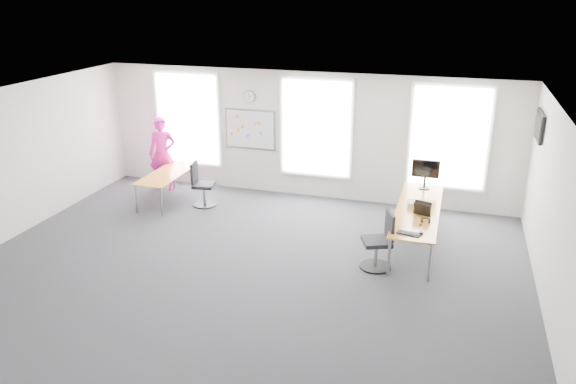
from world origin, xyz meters
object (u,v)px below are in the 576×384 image
(chair_right, at_px, (380,244))
(headphones, at_px, (425,220))
(monitor, at_px, (425,172))
(keyboard, at_px, (408,234))
(person, at_px, (163,154))
(desk_left, at_px, (167,176))
(desk_right, at_px, (418,211))
(chair_left, at_px, (201,187))

(chair_right, bearing_deg, headphones, 104.07)
(chair_right, xyz_separation_m, monitor, (0.57, 2.41, 0.66))
(keyboard, relative_size, monitor, 0.62)
(person, bearing_deg, desk_left, -72.01)
(desk_right, height_order, person, person)
(chair_left, relative_size, monitor, 1.62)
(keyboard, bearing_deg, monitor, 103.40)
(keyboard, bearing_deg, chair_right, -171.84)
(desk_left, relative_size, keyboard, 4.74)
(person, relative_size, monitor, 2.87)
(chair_right, height_order, headphones, chair_right)
(chair_right, distance_m, monitor, 2.56)
(chair_left, xyz_separation_m, headphones, (5.14, -1.36, 0.34))
(desk_right, height_order, keyboard, keyboard)
(person, xyz_separation_m, headphones, (6.52, -2.11, -0.12))
(desk_left, height_order, chair_right, chair_right)
(monitor, bearing_deg, keyboard, -92.32)
(chair_right, height_order, keyboard, chair_right)
(keyboard, bearing_deg, desk_left, 176.51)
(chair_right, relative_size, keyboard, 2.70)
(headphones, distance_m, monitor, 1.91)
(desk_left, distance_m, person, 0.93)
(keyboard, bearing_deg, desk_right, 102.61)
(chair_left, distance_m, monitor, 5.05)
(chair_left, distance_m, keyboard, 5.28)
(desk_right, xyz_separation_m, desk_left, (-5.84, 0.70, -0.07))
(desk_right, xyz_separation_m, chair_right, (-0.55, -1.21, -0.23))
(desk_left, distance_m, chair_right, 5.63)
(chair_left, xyz_separation_m, keyboard, (4.90, -1.96, 0.31))
(desk_left, bearing_deg, chair_left, -1.25)
(chair_right, bearing_deg, desk_right, 133.29)
(chair_right, bearing_deg, desk_left, -132.19)
(desk_left, bearing_deg, chair_right, -19.89)
(monitor, bearing_deg, desk_right, -91.47)
(chair_right, relative_size, person, 0.59)
(desk_left, xyz_separation_m, chair_right, (5.29, -1.91, -0.16))
(person, bearing_deg, monitor, -18.34)
(chair_left, height_order, monitor, monitor)
(person, height_order, monitor, person)
(chair_left, relative_size, person, 0.56)
(chair_right, relative_size, headphones, 6.32)
(chair_right, bearing_deg, chair_left, -135.56)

